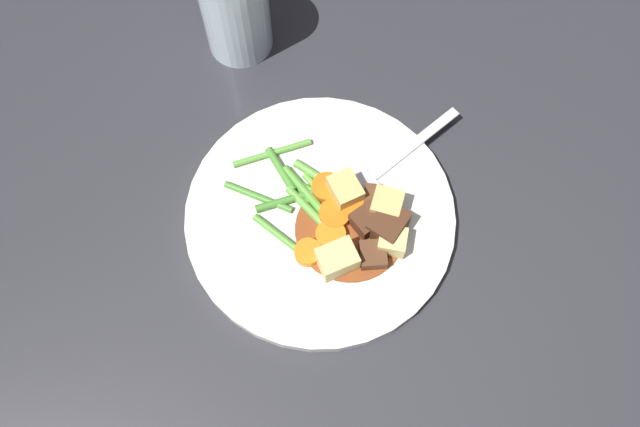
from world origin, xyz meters
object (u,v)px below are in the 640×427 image
object	(u,v)px
meat_chunk_2	(367,219)
fork	(389,164)
meat_chunk_3	(373,255)
carrot_slice_2	(326,188)
potato_chunk_2	(345,191)
carrot_slice_3	(359,209)
carrot_slice_1	(334,215)
water_glass	(235,8)
potato_chunk_0	(337,259)
carrot_slice_4	(331,236)
potato_chunk_3	(392,241)
dinner_plate	(320,216)
potato_chunk_1	(387,206)
meat_chunk_1	(373,197)
meat_chunk_0	(388,224)
carrot_slice_0	(312,253)

from	to	relation	value
meat_chunk_2	fork	world-z (taller)	meat_chunk_2
meat_chunk_3	meat_chunk_2	bearing A→B (deg)	112.06
carrot_slice_2	potato_chunk_2	size ratio (longest dim) A/B	0.93
carrot_slice_3	meat_chunk_2	world-z (taller)	meat_chunk_2
carrot_slice_1	water_glass	size ratio (longest dim) A/B	0.27
fork	water_glass	xyz separation A→B (m)	(-0.19, 0.11, 0.04)
carrot_slice_2	fork	size ratio (longest dim) A/B	0.19
potato_chunk_2	potato_chunk_0	bearing A→B (deg)	-81.79
carrot_slice_4	water_glass	distance (m)	0.26
carrot_slice_3	potato_chunk_2	size ratio (longest dim) A/B	1.03
potato_chunk_3	carrot_slice_1	bearing A→B (deg)	166.60
dinner_plate	potato_chunk_1	size ratio (longest dim) A/B	9.46
meat_chunk_2	carrot_slice_3	bearing A→B (deg)	138.01
meat_chunk_1	meat_chunk_3	size ratio (longest dim) A/B	0.80
carrot_slice_2	potato_chunk_2	distance (m)	0.02
meat_chunk_0	meat_chunk_2	distance (m)	0.02
potato_chunk_3	potato_chunk_1	bearing A→B (deg)	111.68
meat_chunk_2	meat_chunk_3	bearing A→B (deg)	-67.94
meat_chunk_3	carrot_slice_0	bearing A→B (deg)	-167.25
potato_chunk_1	potato_chunk_2	world-z (taller)	same
carrot_slice_0	meat_chunk_2	xyz separation A→B (m)	(0.04, 0.04, 0.01)
carrot_slice_2	meat_chunk_3	xyz separation A→B (m)	(0.06, -0.06, 0.00)
potato_chunk_1	carrot_slice_4	bearing A→B (deg)	-137.80
carrot_slice_3	carrot_slice_1	bearing A→B (deg)	-150.65
meat_chunk_2	carrot_slice_0	bearing A→B (deg)	-133.21
dinner_plate	carrot_slice_2	distance (m)	0.03
potato_chunk_3	meat_chunk_2	size ratio (longest dim) A/B	0.95
carrot_slice_2	meat_chunk_1	size ratio (longest dim) A/B	1.45
carrot_slice_0	meat_chunk_0	world-z (taller)	meat_chunk_0
meat_chunk_2	meat_chunk_3	world-z (taller)	meat_chunk_2
potato_chunk_0	potato_chunk_3	world-z (taller)	potato_chunk_0
meat_chunk_2	dinner_plate	bearing A→B (deg)	-177.66
carrot_slice_1	potato_chunk_2	size ratio (longest dim) A/B	0.95
potato_chunk_2	meat_chunk_0	world-z (taller)	potato_chunk_2
carrot_slice_2	potato_chunk_2	world-z (taller)	potato_chunk_2
carrot_slice_1	fork	world-z (taller)	carrot_slice_1
meat_chunk_2	water_glass	xyz separation A→B (m)	(-0.18, 0.18, 0.03)
carrot_slice_1	meat_chunk_2	xyz separation A→B (m)	(0.03, 0.00, 0.00)
dinner_plate	meat_chunk_3	bearing A→B (deg)	-27.40
fork	potato_chunk_2	bearing A→B (deg)	-126.69
carrot_slice_1	carrot_slice_3	distance (m)	0.02
meat_chunk_1	carrot_slice_1	bearing A→B (deg)	-139.52
carrot_slice_0	meat_chunk_2	bearing A→B (deg)	46.79
potato_chunk_1	fork	size ratio (longest dim) A/B	0.18
meat_chunk_3	water_glass	world-z (taller)	water_glass
potato_chunk_2	meat_chunk_2	xyz separation A→B (m)	(0.03, -0.02, -0.00)
dinner_plate	carrot_slice_0	bearing A→B (deg)	-85.23
carrot_slice_4	potato_chunk_3	size ratio (longest dim) A/B	1.13
potato_chunk_1	fork	bearing A→B (deg)	99.19
carrot_slice_2	potato_chunk_0	xyz separation A→B (m)	(0.03, -0.07, 0.01)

